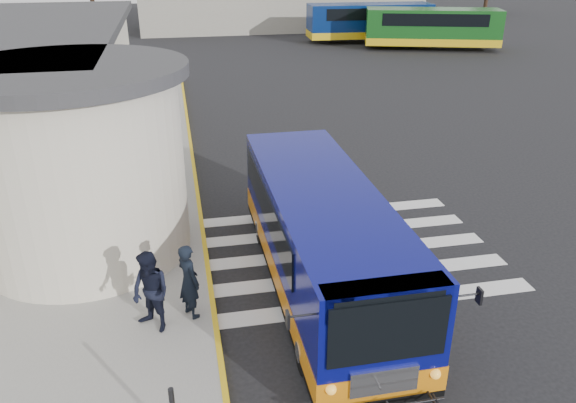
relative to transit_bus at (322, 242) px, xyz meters
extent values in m
plane|color=black|center=(1.44, 2.28, -1.22)|extent=(140.00, 140.00, 0.00)
cube|color=gray|center=(-7.56, 6.28, -1.14)|extent=(10.00, 34.00, 0.15)
cube|color=gold|center=(-2.61, 6.28, -1.14)|extent=(0.12, 34.00, 0.16)
cylinder|color=beige|center=(-5.56, 2.78, 1.18)|extent=(5.20, 5.20, 4.50)
cylinder|color=#38383A|center=(-5.56, 2.78, 3.58)|extent=(5.80, 5.80, 0.30)
cube|color=black|center=(-5.04, 7.28, 0.03)|extent=(0.08, 1.20, 2.20)
cube|color=#38383A|center=(-4.56, 7.28, 1.33)|extent=(1.20, 1.80, 0.12)
cube|color=silver|center=(0.94, -0.92, -1.21)|extent=(8.00, 0.55, 0.01)
cube|color=silver|center=(0.94, 0.28, -1.21)|extent=(8.00, 0.55, 0.01)
cube|color=silver|center=(0.94, 1.48, -1.21)|extent=(8.00, 0.55, 0.01)
cube|color=silver|center=(0.94, 2.68, -1.21)|extent=(8.00, 0.55, 0.01)
cube|color=silver|center=(0.94, 3.88, -1.21)|extent=(8.00, 0.55, 0.01)
cube|color=gray|center=(7.44, 44.28, 0.78)|extent=(26.00, 8.00, 4.00)
cylinder|color=black|center=(-10.56, 52.28, 0.58)|extent=(0.44, 0.44, 3.60)
cylinder|color=black|center=(-0.56, 52.28, 0.58)|extent=(0.44, 0.44, 3.60)
cylinder|color=black|center=(9.44, 52.28, 0.58)|extent=(0.44, 0.44, 3.60)
cube|color=#080C65|center=(0.00, 0.03, 0.24)|extent=(2.31, 8.33, 2.17)
cube|color=orange|center=(0.00, 0.03, -0.59)|extent=(2.34, 8.36, 0.52)
cube|color=black|center=(0.00, 0.03, -0.89)|extent=(2.33, 8.35, 0.20)
cube|color=black|center=(0.00, -4.15, 0.59)|extent=(2.04, 0.06, 1.16)
cube|color=silver|center=(0.00, -4.16, -0.43)|extent=(1.20, 0.06, 0.51)
cube|color=black|center=(-1.18, 0.77, 0.68)|extent=(0.04, 6.11, 0.83)
cube|color=black|center=(1.18, 0.77, 0.68)|extent=(0.04, 6.11, 0.83)
cylinder|color=black|center=(-1.02, -2.74, -0.77)|extent=(0.28, 0.89, 0.89)
cylinder|color=black|center=(1.02, -2.74, -0.77)|extent=(0.28, 0.89, 0.89)
cylinder|color=black|center=(-1.02, 2.44, -0.77)|extent=(0.28, 0.89, 0.89)
cylinder|color=black|center=(1.02, 2.44, -0.77)|extent=(0.28, 0.89, 0.89)
cube|color=black|center=(-1.62, -3.99, 0.96)|extent=(0.05, 0.17, 0.28)
cube|color=black|center=(1.62, -3.99, 0.96)|extent=(0.05, 0.17, 0.28)
imported|color=black|center=(-3.09, -0.72, -0.22)|extent=(0.67, 0.74, 1.70)
imported|color=black|center=(-3.86, -1.05, -0.18)|extent=(1.09, 1.09, 1.78)
cube|color=#071D53|center=(13.08, 34.76, 0.51)|extent=(10.17, 3.29, 2.57)
cube|color=gold|center=(13.08, 34.76, -0.53)|extent=(10.20, 3.32, 0.56)
cube|color=black|center=(13.08, 34.76, 1.13)|extent=(7.94, 3.23, 0.89)
cube|color=#134A17|center=(16.57, 30.31, 0.50)|extent=(10.35, 5.56, 2.55)
cube|color=gold|center=(16.57, 30.31, -0.53)|extent=(10.39, 5.60, 0.55)
cube|color=black|center=(16.57, 30.31, 1.11)|extent=(8.25, 4.96, 0.89)
camera|label=1|loc=(-3.03, -10.97, 6.26)|focal=35.00mm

